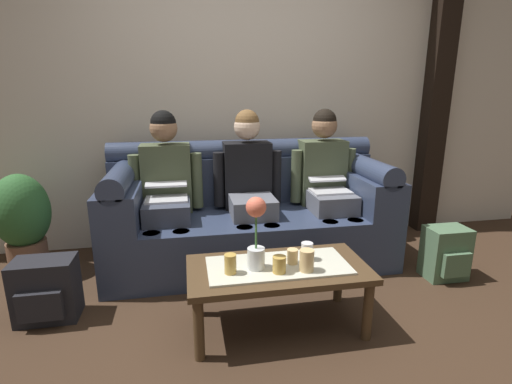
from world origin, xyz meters
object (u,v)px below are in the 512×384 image
at_px(cup_near_left, 292,256).
at_px(backpack_left, 46,291).
at_px(person_right, 326,178).
at_px(cup_far_right, 307,260).
at_px(cup_far_left, 230,264).
at_px(cup_near_right, 279,265).
at_px(couch, 249,216).
at_px(person_left, 166,185).
at_px(backpack_right, 446,254).
at_px(person_middle, 249,182).
at_px(flower_vase, 256,231).
at_px(cup_far_center, 307,251).
at_px(coffee_table, 278,274).
at_px(potted_plant, 22,220).

height_order(cup_near_left, backpack_left, cup_near_left).
distance_m(person_right, cup_far_right, 1.21).
height_order(person_right, backpack_left, person_right).
bearing_deg(cup_far_left, cup_near_right, -8.60).
bearing_deg(cup_near_left, couch, 94.99).
distance_m(cup_far_right, backpack_left, 1.58).
distance_m(person_right, cup_near_left, 1.15).
relative_size(person_right, cup_far_left, 11.20).
relative_size(person_right, cup_near_right, 13.10).
distance_m(person_left, backpack_left, 1.07).
bearing_deg(cup_far_left, backpack_left, 160.31).
xyz_separation_m(person_left, backpack_right, (2.02, -0.61, -0.47)).
bearing_deg(cup_near_right, cup_far_right, -2.23).
xyz_separation_m(person_middle, flower_vase, (-0.13, -1.00, -0.04)).
xyz_separation_m(cup_near_left, cup_near_right, (-0.10, -0.10, 0.00)).
relative_size(cup_near_left, backpack_left, 0.22).
bearing_deg(cup_far_center, person_middle, 100.91).
relative_size(person_left, cup_near_right, 13.10).
relative_size(flower_vase, backpack_right, 1.06).
height_order(cup_near_right, backpack_left, cup_near_right).
height_order(couch, backpack_left, couch).
xyz_separation_m(person_left, coffee_table, (0.65, -0.98, -0.32)).
xyz_separation_m(couch, person_right, (0.65, -0.00, 0.29)).
xyz_separation_m(cup_far_left, cup_far_right, (0.42, -0.05, 0.01)).
xyz_separation_m(couch, coffee_table, (0.00, -0.99, -0.03)).
bearing_deg(coffee_table, person_right, 56.60).
bearing_deg(person_left, backpack_left, -137.82).
bearing_deg(cup_far_left, person_middle, 74.87).
bearing_deg(flower_vase, person_left, 117.19).
bearing_deg(coffee_table, cup_near_left, 2.53).
bearing_deg(person_left, cup_near_left, -53.15).
height_order(person_right, coffee_table, person_right).
relative_size(cup_near_right, backpack_left, 0.24).
relative_size(flower_vase, cup_far_right, 3.41).
height_order(coffee_table, backpack_right, coffee_table).
relative_size(backpack_left, potted_plant, 0.50).
bearing_deg(cup_near_right, cup_far_center, 33.20).
bearing_deg(person_middle, person_left, -179.93).
bearing_deg(backpack_right, cup_near_right, -161.56).
distance_m(cup_far_left, backpack_right, 1.73).
relative_size(person_left, cup_far_center, 11.66).
relative_size(cup_far_left, potted_plant, 0.14).
bearing_deg(cup_near_left, cup_far_center, 18.08).
bearing_deg(potted_plant, cup_far_center, -27.59).
distance_m(flower_vase, cup_near_left, 0.28).
xyz_separation_m(cup_far_center, cup_far_left, (-0.46, -0.09, 0.00)).
bearing_deg(flower_vase, backpack_right, 14.51).
xyz_separation_m(cup_far_left, backpack_right, (1.66, 0.42, -0.26)).
xyz_separation_m(person_right, flower_vase, (-0.78, -1.00, -0.04)).
bearing_deg(coffee_table, cup_far_right, -36.43).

